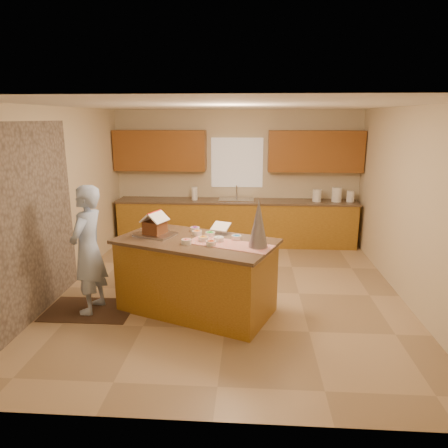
{
  "coord_description": "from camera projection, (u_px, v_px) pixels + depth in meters",
  "views": [
    {
      "loc": [
        0.29,
        -5.74,
        2.53
      ],
      "look_at": [
        -0.1,
        0.2,
        1.0
      ],
      "focal_mm": 33.01,
      "sensor_mm": 36.0,
      "label": 1
    }
  ],
  "objects": [
    {
      "name": "baking_tray",
      "position": [
        155.0,
        234.0,
        5.56
      ],
      "size": [
        0.6,
        0.53,
        0.03
      ],
      "primitive_type": "cube",
      "rotation": [
        0.0,
        0.0,
        -0.38
      ],
      "color": "silver",
      "rests_on": "island_top"
    },
    {
      "name": "gingerbread_house",
      "position": [
        155.0,
        225.0,
        5.53
      ],
      "size": [
        0.39,
        0.39,
        0.31
      ],
      "color": "brown",
      "rests_on": "baking_tray"
    },
    {
      "name": "back_counter_top",
      "position": [
        236.0,
        201.0,
        8.34
      ],
      "size": [
        4.85,
        0.63,
        0.04
      ],
      "primitive_type": "cube",
      "color": "brown",
      "rests_on": "back_counter_base"
    },
    {
      "name": "canister_a",
      "position": [
        317.0,
        195.0,
        8.2
      ],
      "size": [
        0.17,
        0.17,
        0.24
      ],
      "primitive_type": "cylinder",
      "color": "white",
      "rests_on": "back_counter_top"
    },
    {
      "name": "floor",
      "position": [
        230.0,
        292.0,
        6.2
      ],
      "size": [
        5.5,
        5.5,
        0.0
      ],
      "primitive_type": "plane",
      "color": "tan",
      "rests_on": "ground"
    },
    {
      "name": "faucet",
      "position": [
        237.0,
        192.0,
        8.47
      ],
      "size": [
        0.03,
        0.03,
        0.28
      ],
      "primitive_type": "cylinder",
      "color": "silver",
      "rests_on": "back_counter_top"
    },
    {
      "name": "island_top",
      "position": [
        196.0,
        241.0,
        5.37
      ],
      "size": [
        2.29,
        1.74,
        0.04
      ],
      "primitive_type": "cube",
      "rotation": [
        0.0,
        0.0,
        -0.38
      ],
      "color": "brown",
      "rests_on": "island_base"
    },
    {
      "name": "wall_left",
      "position": [
        60.0,
        202.0,
        6.02
      ],
      "size": [
        5.5,
        5.5,
        0.0
      ],
      "primitive_type": "plane",
      "color": "beige",
      "rests_on": "floor"
    },
    {
      "name": "window_curtain",
      "position": [
        237.0,
        163.0,
        8.41
      ],
      "size": [
        1.05,
        0.03,
        1.0
      ],
      "primitive_type": "cube",
      "color": "white",
      "rests_on": "wall_back"
    },
    {
      "name": "wall_front",
      "position": [
        212.0,
        275.0,
        3.2
      ],
      "size": [
        5.5,
        5.5,
        0.0
      ],
      "primitive_type": "plane",
      "color": "beige",
      "rests_on": "floor"
    },
    {
      "name": "back_counter_base",
      "position": [
        236.0,
        223.0,
        8.45
      ],
      "size": [
        4.8,
        0.6,
        0.88
      ],
      "primitive_type": "cube",
      "color": "#A06F21",
      "rests_on": "floor"
    },
    {
      "name": "boy",
      "position": [
        88.0,
        250.0,
        5.38
      ],
      "size": [
        0.48,
        0.67,
        1.71
      ],
      "primitive_type": "imported",
      "rotation": [
        0.0,
        0.0,
        -1.7
      ],
      "color": "#A4BFEA",
      "rests_on": "rug"
    },
    {
      "name": "wall_back",
      "position": [
        237.0,
        177.0,
        8.52
      ],
      "size": [
        5.5,
        5.5,
        0.0
      ],
      "primitive_type": "plane",
      "color": "beige",
      "rests_on": "floor"
    },
    {
      "name": "cookbook",
      "position": [
        221.0,
        227.0,
        5.63
      ],
      "size": [
        0.29,
        0.26,
        0.1
      ],
      "primitive_type": "cube",
      "rotation": [
        -1.13,
        0.0,
        -0.38
      ],
      "color": "white",
      "rests_on": "island_top"
    },
    {
      "name": "wall_right",
      "position": [
        410.0,
        206.0,
        5.7
      ],
      "size": [
        5.5,
        5.5,
        0.0
      ],
      "primitive_type": "plane",
      "color": "beige",
      "rests_on": "floor"
    },
    {
      "name": "stone_accent",
      "position": [
        34.0,
        221.0,
        5.27
      ],
      "size": [
        0.0,
        2.5,
        2.5
      ],
      "primitive_type": "plane",
      "rotation": [
        1.57,
        0.0,
        1.57
      ],
      "color": "gray",
      "rests_on": "wall_left"
    },
    {
      "name": "tinsel_tree",
      "position": [
        258.0,
        224.0,
        4.98
      ],
      "size": [
        0.31,
        0.31,
        0.6
      ],
      "primitive_type": "cone",
      "rotation": [
        0.0,
        0.0,
        -0.38
      ],
      "color": "#ABABB7",
      "rests_on": "island_top"
    },
    {
      "name": "rug",
      "position": [
        90.0,
        310.0,
        5.6
      ],
      "size": [
        1.16,
        0.76,
        0.01
      ],
      "primitive_type": "cube",
      "color": "black",
      "rests_on": "floor"
    },
    {
      "name": "paper_towel",
      "position": [
        195.0,
        193.0,
        8.36
      ],
      "size": [
        0.12,
        0.12,
        0.26
      ],
      "primitive_type": "cylinder",
      "color": "white",
      "rests_on": "back_counter_top"
    },
    {
      "name": "canister_b",
      "position": [
        337.0,
        195.0,
        8.17
      ],
      "size": [
        0.2,
        0.2,
        0.28
      ],
      "primitive_type": "cylinder",
      "color": "white",
      "rests_on": "back_counter_top"
    },
    {
      "name": "island_base",
      "position": [
        196.0,
        277.0,
        5.49
      ],
      "size": [
        2.17,
        1.63,
        0.95
      ],
      "primitive_type": "cube",
      "rotation": [
        0.0,
        0.0,
        -0.38
      ],
      "color": "#A06F21",
      "rests_on": "floor"
    },
    {
      "name": "sink",
      "position": [
        236.0,
        202.0,
        8.34
      ],
      "size": [
        0.7,
        0.45,
        0.12
      ],
      "primitive_type": "cube",
      "color": "silver",
      "rests_on": "back_counter_top"
    },
    {
      "name": "candy_bowls",
      "position": [
        207.0,
        237.0,
        5.38
      ],
      "size": [
        0.75,
        0.78,
        0.06
      ],
      "color": "#ED7770",
      "rests_on": "island_top"
    },
    {
      "name": "ceiling",
      "position": [
        230.0,
        105.0,
        5.52
      ],
      "size": [
        5.5,
        5.5,
        0.0
      ],
      "primitive_type": "plane",
      "color": "silver",
      "rests_on": "floor"
    },
    {
      "name": "canister_c",
      "position": [
        350.0,
        196.0,
        8.16
      ],
      "size": [
        0.15,
        0.15,
        0.22
      ],
      "primitive_type": "cylinder",
      "color": "white",
      "rests_on": "back_counter_top"
    },
    {
      "name": "upper_cabinet_right",
      "position": [
        315.0,
        151.0,
        8.11
      ],
      "size": [
        1.85,
        0.35,
        0.8
      ],
      "primitive_type": "cube",
      "color": "brown",
      "rests_on": "wall_back"
    },
    {
      "name": "table_runner",
      "position": [
        230.0,
        244.0,
        5.16
      ],
      "size": [
        1.15,
        0.76,
        0.01
      ],
      "primitive_type": "cube",
      "rotation": [
        0.0,
        0.0,
        -0.38
      ],
      "color": "#B01B0C",
      "rests_on": "island_top"
    },
    {
      "name": "upper_cabinet_left",
      "position": [
        160.0,
        151.0,
        8.3
      ],
      "size": [
        1.85,
        0.35,
        0.8
      ],
      "primitive_type": "cube",
      "color": "brown",
      "rests_on": "wall_back"
    }
  ]
}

